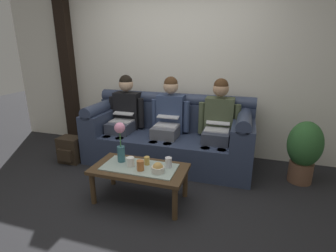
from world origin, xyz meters
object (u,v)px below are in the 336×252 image
at_px(cup_near_right, 140,165).
at_px(cup_far_left, 168,162).
at_px(backpack_left, 70,150).
at_px(cup_far_center, 130,162).
at_px(snack_bowl, 158,168).
at_px(person_right, 218,122).
at_px(flower_vase, 120,139).
at_px(person_left, 124,114).
at_px(coffee_table, 140,171).
at_px(person_middle, 169,118).
at_px(couch, 169,137).
at_px(potted_plant, 304,149).
at_px(cup_near_left, 147,161).

bearing_deg(cup_near_right, cup_far_left, 30.82).
bearing_deg(backpack_left, cup_far_center, -25.98).
bearing_deg(snack_bowl, cup_near_right, -176.47).
bearing_deg(cup_near_right, person_right, 60.34).
relative_size(flower_vase, backpack_left, 1.20).
bearing_deg(cup_near_right, person_left, 122.90).
distance_m(person_right, backpack_left, 2.15).
height_order(cup_far_center, cup_far_left, cup_far_left).
bearing_deg(person_right, backpack_left, -167.17).
bearing_deg(coffee_table, person_middle, 90.00).
relative_size(cup_far_center, cup_far_left, 0.92).
bearing_deg(person_left, person_middle, -0.01).
distance_m(coffee_table, backpack_left, 1.49).
xyz_separation_m(couch, person_middle, (0.00, -0.00, 0.29)).
relative_size(person_right, cup_near_right, 11.55).
height_order(person_right, cup_far_center, person_right).
relative_size(person_left, cup_near_right, 11.55).
relative_size(person_middle, potted_plant, 1.57).
height_order(couch, coffee_table, couch).
height_order(snack_bowl, cup_far_left, cup_far_left).
bearing_deg(snack_bowl, flower_vase, 165.81).
relative_size(coffee_table, potted_plant, 1.29).
xyz_separation_m(couch, coffee_table, (0.00, -1.06, -0.03)).
bearing_deg(person_left, potted_plant, -2.36).
relative_size(coffee_table, cup_near_right, 9.51).
height_order(person_right, backpack_left, person_right).
bearing_deg(flower_vase, cup_far_left, 2.34).
xyz_separation_m(cup_near_right, backpack_left, (-1.40, 0.67, -0.27)).
distance_m(couch, coffee_table, 1.07).
height_order(flower_vase, cup_far_center, flower_vase).
bearing_deg(cup_far_left, cup_near_left, -177.63).
distance_m(coffee_table, flower_vase, 0.40).
relative_size(person_middle, coffee_table, 1.21).
bearing_deg(coffee_table, person_left, 123.01).
xyz_separation_m(cup_near_left, cup_far_center, (-0.15, -0.09, 0.01)).
height_order(coffee_table, backpack_left, coffee_table).
xyz_separation_m(snack_bowl, potted_plant, (1.51, 1.02, -0.01)).
bearing_deg(person_right, snack_bowl, -112.25).
relative_size(cup_near_right, cup_far_left, 0.99).
bearing_deg(backpack_left, person_right, 12.83).
bearing_deg(cup_far_left, person_right, 68.31).
bearing_deg(cup_far_left, couch, 106.88).
bearing_deg(snack_bowl, person_middle, 101.60).
distance_m(person_left, cup_near_right, 1.36).
bearing_deg(backpack_left, couch, 19.13).
height_order(cup_far_left, backpack_left, cup_far_left).
distance_m(couch, cup_near_left, 1.00).
bearing_deg(cup_near_left, couch, 93.38).
relative_size(couch, snack_bowl, 17.64).
bearing_deg(coffee_table, person_right, 57.00).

